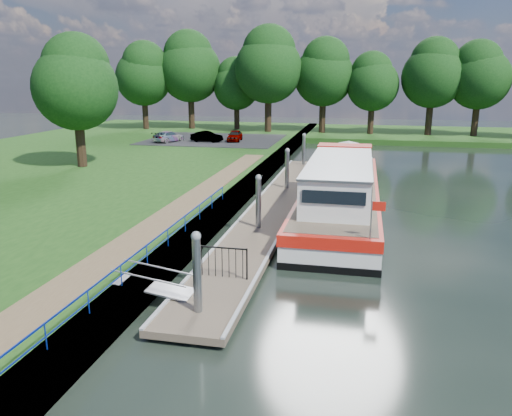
% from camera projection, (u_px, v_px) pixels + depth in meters
% --- Properties ---
extents(ground, '(160.00, 160.00, 0.00)m').
position_uv_depth(ground, '(204.00, 316.00, 15.79)').
color(ground, black).
rests_on(ground, ground).
extents(riverbank, '(32.00, 90.00, 0.78)m').
position_uv_depth(riverbank, '(16.00, 184.00, 33.51)').
color(riverbank, '#193F12').
rests_on(riverbank, ground).
extents(bank_edge, '(1.10, 90.00, 0.78)m').
position_uv_depth(bank_edge, '(239.00, 194.00, 30.39)').
color(bank_edge, '#473D2D').
rests_on(bank_edge, ground).
extents(far_bank, '(60.00, 18.00, 0.60)m').
position_uv_depth(far_bank, '(423.00, 135.00, 62.47)').
color(far_bank, '#193F12').
rests_on(far_bank, ground).
extents(footpath, '(1.60, 40.00, 0.05)m').
position_uv_depth(footpath, '(167.00, 217.00, 24.04)').
color(footpath, brown).
rests_on(footpath, riverbank).
extents(carpark, '(14.00, 12.00, 0.06)m').
position_uv_depth(carpark, '(214.00, 139.00, 53.74)').
color(carpark, black).
rests_on(carpark, riverbank).
extents(blue_fence, '(0.04, 18.04, 0.72)m').
position_uv_depth(blue_fence, '(158.00, 241.00, 18.85)').
color(blue_fence, '#0C2DBF').
rests_on(blue_fence, riverbank).
extents(pontoon, '(2.50, 30.00, 0.56)m').
position_uv_depth(pontoon, '(275.00, 208.00, 28.04)').
color(pontoon, brown).
rests_on(pontoon, ground).
extents(mooring_piles, '(0.30, 27.30, 3.55)m').
position_uv_depth(mooring_piles, '(275.00, 189.00, 27.76)').
color(mooring_piles, gray).
rests_on(mooring_piles, ground).
extents(gangway, '(2.58, 1.00, 0.92)m').
position_uv_depth(gangway, '(154.00, 286.00, 16.47)').
color(gangway, '#A5A8AD').
rests_on(gangway, ground).
extents(gate_panel, '(1.85, 0.05, 1.15)m').
position_uv_depth(gate_panel, '(222.00, 258.00, 17.58)').
color(gate_panel, black).
rests_on(gate_panel, ground).
extents(barge, '(4.36, 21.15, 4.78)m').
position_uv_depth(barge, '(341.00, 189.00, 28.71)').
color(barge, black).
rests_on(barge, ground).
extents(horizon_trees, '(54.38, 10.03, 12.87)m').
position_uv_depth(horizon_trees, '(313.00, 72.00, 60.13)').
color(horizon_trees, '#332316').
rests_on(horizon_trees, ground).
extents(bank_tree_a, '(6.12, 6.12, 9.72)m').
position_uv_depth(bank_tree_a, '(76.00, 81.00, 36.23)').
color(bank_tree_a, '#332316').
rests_on(bank_tree_a, riverbank).
extents(car_a, '(1.61, 3.38, 1.12)m').
position_uv_depth(car_a, '(235.00, 136.00, 52.04)').
color(car_a, '#999999').
rests_on(car_a, carpark).
extents(car_b, '(3.38, 1.50, 1.08)m').
position_uv_depth(car_b, '(207.00, 136.00, 51.47)').
color(car_b, '#999999').
rests_on(car_b, carpark).
extents(car_c, '(2.79, 4.08, 1.10)m').
position_uv_depth(car_c, '(169.00, 136.00, 51.51)').
color(car_c, '#999999').
rests_on(car_c, carpark).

